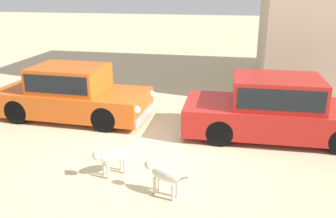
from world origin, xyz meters
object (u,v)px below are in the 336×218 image
stray_dog_spotted (111,157)px  stray_dog_tan (163,175)px  parked_sedan_second (277,108)px  parked_sedan_nearest (72,93)px

stray_dog_spotted → stray_dog_tan: size_ratio=0.78×
stray_dog_tan → stray_dog_spotted: bearing=-0.8°
parked_sedan_second → stray_dog_spotted: parked_sedan_second is taller
parked_sedan_nearest → stray_dog_spotted: size_ratio=6.10×
parked_sedan_second → stray_dog_tan: parked_sedan_second is taller
stray_dog_spotted → stray_dog_tan: 1.24m
parked_sedan_second → stray_dog_tan: 3.84m
parked_sedan_second → parked_sedan_nearest: bearing=176.1°
parked_sedan_nearest → parked_sedan_second: bearing=-0.8°
stray_dog_spotted → parked_sedan_nearest: bearing=-98.6°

